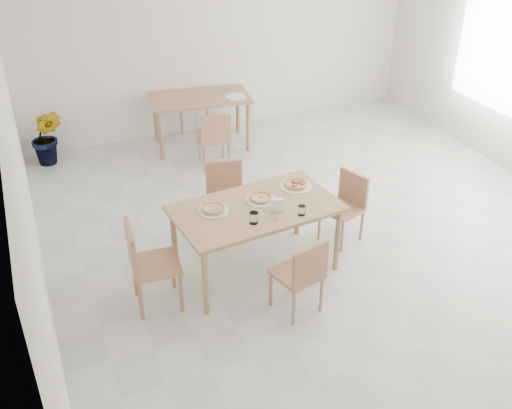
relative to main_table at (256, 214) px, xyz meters
name	(u,v)px	position (x,y,z in m)	size (l,w,h in m)	color
main_table	(256,214)	(0.00, 0.00, 0.00)	(1.66, 1.05, 0.75)	tan
chair_south	(302,273)	(0.13, -0.76, -0.22)	(0.47, 0.47, 0.78)	tan
chair_north	(226,193)	(-0.01, 0.82, -0.20)	(0.46, 0.46, 0.82)	tan
chair_west	(146,261)	(-1.14, -0.12, -0.16)	(0.47, 0.47, 0.88)	tan
chair_east	(347,202)	(1.13, 0.18, -0.23)	(0.48, 0.48, 0.77)	tan
plate_margherita	(261,200)	(0.09, 0.09, 0.09)	(0.29, 0.29, 0.02)	white
plate_mushroom	(213,211)	(-0.41, 0.08, 0.09)	(0.29, 0.29, 0.02)	white
plate_pepperoni	(296,186)	(0.52, 0.21, 0.09)	(0.32, 0.32, 0.02)	white
pizza_margherita	(261,198)	(0.09, 0.09, 0.11)	(0.30, 0.30, 0.03)	#DEB568
pizza_mushroom	(213,209)	(-0.41, 0.08, 0.11)	(0.24, 0.24, 0.03)	#DEB568
pizza_pepperoni	(296,184)	(0.52, 0.21, 0.11)	(0.30, 0.30, 0.03)	#DEB568
tumbler_a	(254,218)	(-0.13, -0.26, 0.13)	(0.08, 0.08, 0.11)	white
tumbler_b	(302,210)	(0.34, -0.30, 0.12)	(0.07, 0.07, 0.09)	white
napkin_holder	(277,206)	(0.15, -0.16, 0.14)	(0.13, 0.09, 0.14)	silver
fork_a	(318,203)	(0.58, -0.17, 0.08)	(0.01, 0.17, 0.01)	silver
fork_b	(270,217)	(0.04, -0.23, 0.08)	(0.02, 0.19, 0.01)	silver
second_table	(200,103)	(0.43, 3.07, -0.01)	(1.46, 0.96, 0.75)	tan
chair_back_s	(215,136)	(0.39, 2.34, -0.21)	(0.43, 0.43, 0.79)	tan
chair_back_n	(190,93)	(0.51, 3.83, -0.14)	(0.51, 0.51, 0.92)	tan
plate_empty	(235,97)	(0.88, 2.85, 0.09)	(0.27, 0.27, 0.02)	white
potted_plant	(47,137)	(-1.66, 3.32, -0.28)	(0.43, 0.35, 0.79)	#2F5C1B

